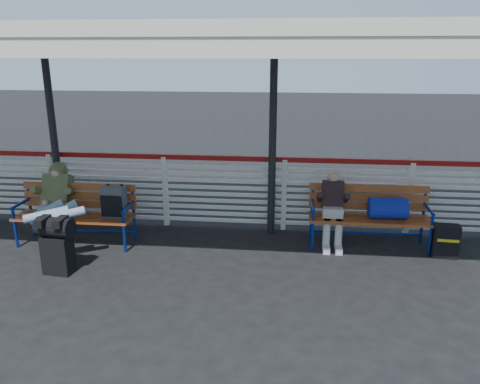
# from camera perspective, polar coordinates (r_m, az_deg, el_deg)

# --- Properties ---
(ground) EXTENTS (60.00, 60.00, 0.00)m
(ground) POSITION_cam_1_polar(r_m,az_deg,el_deg) (6.53, -13.18, -9.74)
(ground) COLOR black
(ground) RESTS_ON ground
(fence) EXTENTS (12.08, 0.08, 1.24)m
(fence) POSITION_cam_1_polar(r_m,az_deg,el_deg) (7.99, -9.10, 0.50)
(fence) COLOR silver
(fence) RESTS_ON ground
(canopy) EXTENTS (12.60, 3.60, 3.16)m
(canopy) POSITION_cam_1_polar(r_m,az_deg,el_deg) (6.70, -12.46, 17.87)
(canopy) COLOR silver
(canopy) RESTS_ON ground
(luggage_stack) EXTENTS (0.50, 0.32, 0.79)m
(luggage_stack) POSITION_cam_1_polar(r_m,az_deg,el_deg) (6.69, -21.45, -5.83)
(luggage_stack) COLOR black
(luggage_stack) RESTS_ON ground
(bench_left) EXTENTS (1.80, 0.56, 0.94)m
(bench_left) POSITION_cam_1_polar(r_m,az_deg,el_deg) (7.49, -17.94, -1.70)
(bench_left) COLOR #93481C
(bench_left) RESTS_ON ground
(bench_right) EXTENTS (1.80, 0.56, 0.92)m
(bench_right) POSITION_cam_1_polar(r_m,az_deg,el_deg) (7.33, 16.42, -2.06)
(bench_right) COLOR #93481C
(bench_right) RESTS_ON ground
(traveler_man) EXTENTS (0.94, 1.64, 0.77)m
(traveler_man) POSITION_cam_1_polar(r_m,az_deg,el_deg) (7.33, -21.66, -1.74)
(traveler_man) COLOR #8297B0
(traveler_man) RESTS_ON ground
(companion_person) EXTENTS (0.32, 0.66, 1.15)m
(companion_person) POSITION_cam_1_polar(r_m,az_deg,el_deg) (7.23, 11.24, -1.89)
(companion_person) COLOR beige
(companion_person) RESTS_ON ground
(suitcase_side) EXTENTS (0.37, 0.24, 0.49)m
(suitcase_side) POSITION_cam_1_polar(r_m,az_deg,el_deg) (7.40, 23.76, -5.50)
(suitcase_side) COLOR black
(suitcase_side) RESTS_ON ground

